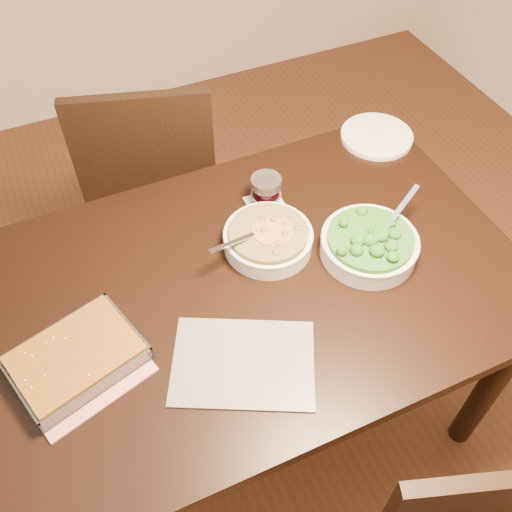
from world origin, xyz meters
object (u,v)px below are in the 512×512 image
stew_bowl (268,238)px  broccoli_bowl (369,244)px  baking_dish (76,358)px  wine_tumbler (266,191)px  chair_far (153,177)px  table (250,303)px  dinner_plate (377,136)px

stew_bowl → broccoli_bowl: 0.26m
broccoli_bowl → baking_dish: (-0.77, -0.02, -0.01)m
wine_tumbler → chair_far: (-0.21, 0.49, -0.27)m
table → dinner_plate: dinner_plate is taller
broccoli_bowl → baking_dish: 0.77m
wine_tumbler → dinner_plate: size_ratio=0.42×
wine_tumbler → baking_dish: bearing=-154.1°
baking_dish → chair_far: chair_far is taller
table → stew_bowl: stew_bowl is taller
wine_tumbler → dinner_plate: 0.47m
table → dinner_plate: size_ratio=6.17×
wine_tumbler → stew_bowl: bearing=-112.7°
broccoli_bowl → wine_tumbler: size_ratio=2.93×
broccoli_bowl → wine_tumbler: 0.32m
wine_tumbler → chair_far: bearing=113.3°
dinner_plate → chair_far: size_ratio=0.24×
stew_bowl → baking_dish: bearing=-164.9°
broccoli_bowl → dinner_plate: size_ratio=1.22×
stew_bowl → wine_tumbler: (0.06, 0.15, 0.02)m
dinner_plate → stew_bowl: bearing=-151.7°
baking_dish → wine_tumbler: (0.60, 0.29, 0.03)m
stew_bowl → chair_far: chair_far is taller
dinner_plate → table: bearing=-149.0°
table → stew_bowl: bearing=43.1°
table → baking_dish: baking_dish is taller
table → chair_far: bearing=94.7°
broccoli_bowl → chair_far: chair_far is taller
baking_dish → dinner_plate: (1.05, 0.42, -0.02)m
baking_dish → chair_far: (0.39, 0.79, -0.25)m
broccoli_bowl → wine_tumbler: (-0.17, 0.27, 0.02)m
stew_bowl → dinner_plate: stew_bowl is taller
stew_bowl → dinner_plate: 0.58m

